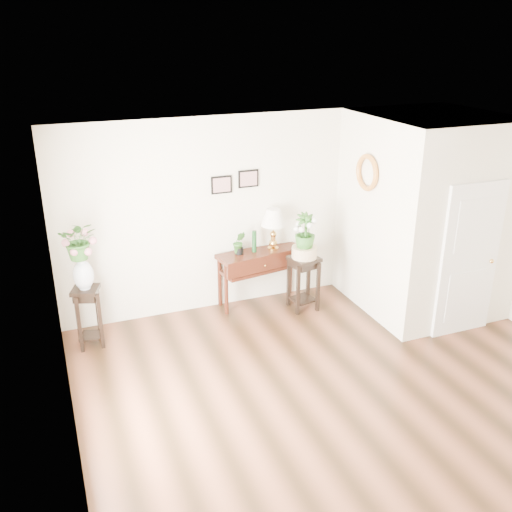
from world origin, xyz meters
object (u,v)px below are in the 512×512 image
console_table (259,277)px  table_lamp (273,227)px  plant_stand_b (303,283)px  plant_stand_a (89,317)px

console_table → table_lamp: (0.21, 0.00, 0.77)m
plant_stand_b → table_lamp: bearing=130.1°
plant_stand_a → plant_stand_b: (3.05, -0.05, -0.01)m
console_table → plant_stand_b: console_table is taller
table_lamp → console_table: bearing=180.0°
plant_stand_a → plant_stand_b: plant_stand_a is taller
plant_stand_a → console_table: bearing=7.5°
table_lamp → plant_stand_a: 2.85m
console_table → plant_stand_a: 2.53m
table_lamp → plant_stand_a: size_ratio=0.76×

